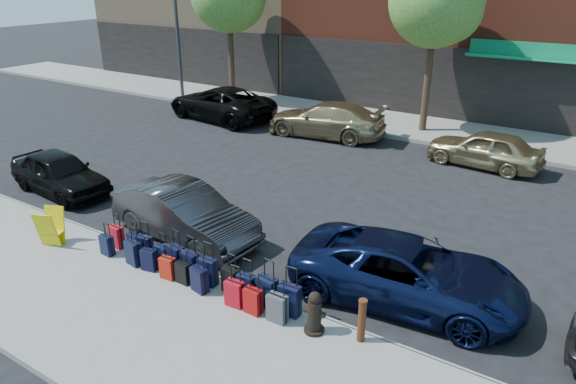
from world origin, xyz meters
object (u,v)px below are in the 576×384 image
Objects in this scene: bollard at (362,320)px; car_far_2 at (485,148)px; car_near_2 at (407,272)px; car_far_1 at (326,119)px; tree_center at (439,2)px; car_near_1 at (184,214)px; display_rack at (51,228)px; car_far_0 at (221,103)px; streetlight at (179,11)px; fire_hydrant at (314,314)px; suitcase_front_5 at (190,265)px; car_near_0 at (60,173)px.

bollard is 11.35m from car_far_2.
car_far_1 is (-7.18, 9.64, 0.05)m from car_near_2.
car_near_1 is (-2.28, -12.77, -4.70)m from tree_center.
display_rack is 12.96m from car_far_0.
streetlight is 16.90m from car_near_1.
bollard is 0.95× the size of display_rack.
bollard is at bearing 11.16° from fire_hydrant.
car_near_2 reaches higher than fire_hydrant.
car_near_1 is 1.08× the size of car_far_2.
car_near_0 is (-7.10, 1.74, 0.19)m from suitcase_front_5.
suitcase_front_5 is at bearing -129.05° from car_near_1.
tree_center is 13.70m from car_near_2.
car_near_2 is at bearing 60.44° from car_far_0.
display_rack is at bearing -174.53° from bollard.
car_far_1 is at bearing 113.35° from suitcase_front_5.
suitcase_front_5 is 12.00m from car_far_1.
car_near_1 is 0.85× the size of car_far_1.
car_far_2 is at bearing 81.88° from car_far_1.
streetlight is at bearing 142.71° from suitcase_front_5.
car_far_1 is at bearing 113.62° from fire_hydrant.
tree_center is 13.48m from streetlight.
tree_center reaches higher than suitcase_front_5.
suitcase_front_5 is 4.17m from bollard.
bollard is 5.97m from car_near_1.
car_near_2 is at bearing -73.47° from tree_center.
tree_center is 7.62× the size of display_rack.
bollard is at bearing -99.20° from car_near_1.
car_near_2 is (11.43, 0.27, 0.02)m from car_near_0.
car_near_2 is at bearing 30.52° from car_far_1.
tree_center is 15.18m from suitcase_front_5.
fire_hydrant is (16.06, -13.79, -4.10)m from streetlight.
fire_hydrant is 0.16× the size of car_far_0.
car_far_2 is at bearing 35.45° from display_rack.
car_far_2 is (6.63, -0.23, -0.06)m from car_far_1.
suitcase_front_5 is (-0.67, -14.34, -4.94)m from tree_center.
car_far_2 is (12.24, -0.05, -0.09)m from car_far_0.
tree_center is at bearing -26.50° from car_near_0.
tree_center is 1.43× the size of car_far_1.
suitcase_front_5 is at bearing -13.21° from car_far_2.
streetlight is at bearing 135.48° from fire_hydrant.
suitcase_front_5 is 7.31m from car_near_0.
fire_hydrant is 0.91m from bollard.
car_near_1 reaches higher than display_rack.
car_near_2 is 0.97× the size of car_far_1.
car_far_1 is at bearing 12.19° from car_near_1.
car_far_1 reaches higher than display_rack.
streetlight is at bearing -107.47° from car_far_1.
streetlight is 8.39× the size of display_rack.
suitcase_front_5 is 0.20× the size of car_far_1.
suitcase_front_5 is 0.19× the size of car_far_0.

